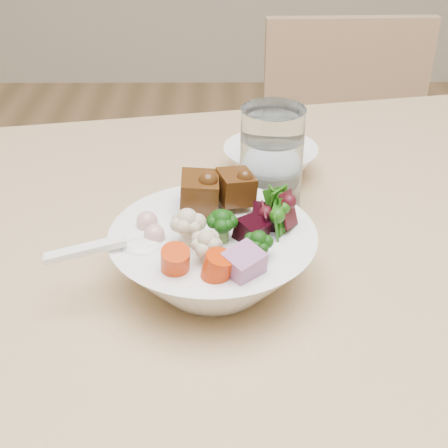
% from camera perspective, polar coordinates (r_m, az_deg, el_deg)
% --- Properties ---
extents(dining_table, '(1.85, 1.26, 0.80)m').
position_cam_1_polar(dining_table, '(0.79, 18.03, -7.92)').
color(dining_table, tan).
rests_on(dining_table, ground).
extents(chair_far, '(0.40, 0.40, 0.85)m').
position_cam_1_polar(chair_far, '(1.54, 11.06, 3.42)').
color(chair_far, tan).
rests_on(chair_far, ground).
extents(food_bowl, '(0.21, 0.21, 0.12)m').
position_cam_1_polar(food_bowl, '(0.65, -0.87, -2.72)').
color(food_bowl, white).
rests_on(food_bowl, dining_table).
extents(soup_spoon, '(0.12, 0.04, 0.02)m').
position_cam_1_polar(soup_spoon, '(0.62, -8.85, -2.24)').
color(soup_spoon, white).
rests_on(soup_spoon, food_bowl).
extents(water_glass, '(0.08, 0.08, 0.13)m').
position_cam_1_polar(water_glass, '(0.77, 4.33, 5.51)').
color(water_glass, white).
rests_on(water_glass, dining_table).
extents(side_bowl, '(0.13, 0.13, 0.04)m').
position_cam_1_polar(side_bowl, '(0.87, 4.24, 5.70)').
color(side_bowl, white).
rests_on(side_bowl, dining_table).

